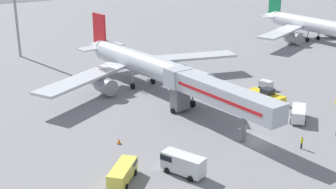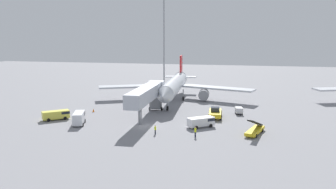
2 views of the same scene
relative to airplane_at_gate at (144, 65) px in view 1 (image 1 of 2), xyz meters
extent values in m
plane|color=gray|center=(0.35, -27.79, -4.11)|extent=(300.00, 300.00, 0.00)
cylinder|color=silver|center=(0.13, -1.43, 0.20)|extent=(6.46, 29.93, 3.89)
cone|color=silver|center=(1.57, -17.98, 0.20)|extent=(4.10, 3.84, 3.81)
cone|color=silver|center=(-1.41, 16.09, 0.49)|extent=(4.15, 5.77, 3.69)
cube|color=red|center=(-1.29, 14.72, 4.09)|extent=(0.73, 4.31, 6.22)
cube|color=silver|center=(1.07, 14.54, 0.69)|extent=(4.92, 3.52, 0.24)
cube|color=silver|center=(-3.58, 14.13, 0.69)|extent=(4.92, 3.52, 0.24)
cube|color=silver|center=(10.96, 2.48, -0.67)|extent=(20.32, 9.94, 0.44)
cube|color=silver|center=(-11.22, 0.54, -0.67)|extent=(19.71, 12.88, 0.44)
cylinder|color=gray|center=(7.69, 0.92, -2.33)|extent=(3.04, 3.79, 2.74)
cylinder|color=gray|center=(-7.74, -0.43, -2.33)|extent=(3.04, 3.79, 2.74)
cylinder|color=gray|center=(1.13, -12.98, -2.26)|extent=(0.28, 0.28, 2.59)
cylinder|color=black|center=(1.13, -12.98, -3.56)|extent=(0.44, 1.13, 1.10)
cylinder|color=gray|center=(2.20, 0.54, -2.26)|extent=(0.28, 0.28, 2.59)
cylinder|color=black|center=(2.20, 0.54, -3.56)|extent=(0.44, 1.13, 1.10)
cylinder|color=gray|center=(-2.26, 0.15, -2.26)|extent=(0.28, 0.28, 2.59)
cylinder|color=black|center=(-2.26, 0.15, -3.56)|extent=(0.44, 1.13, 1.10)
cube|color=#B2B7C1|center=(-1.14, -22.99, 1.25)|extent=(3.89, 19.40, 2.70)
cube|color=red|center=(-2.66, -23.06, 1.25)|extent=(0.79, 16.18, 0.44)
cube|color=#B2B7C1|center=(-1.61, -12.75, 1.25)|extent=(3.58, 2.96, 2.84)
cube|color=#232833|center=(-1.68, -11.46, 1.50)|extent=(3.31, 0.39, 0.90)
cube|color=slate|center=(-1.59, -13.35, -1.90)|extent=(2.63, 1.92, 3.61)
cylinder|color=black|center=(-3.01, -13.42, -3.71)|extent=(0.34, 0.81, 0.80)
cylinder|color=black|center=(-0.16, -13.29, -3.71)|extent=(0.34, 0.81, 0.80)
cylinder|color=slate|center=(-0.96, -26.84, -2.10)|extent=(0.70, 0.70, 4.01)
cube|color=yellow|center=(12.60, -17.50, -3.13)|extent=(3.04, 6.70, 0.85)
cube|color=#232833|center=(12.63, -17.82, -2.25)|extent=(1.90, 1.94, 0.90)
cylinder|color=black|center=(13.96, -19.50, -3.56)|extent=(0.49, 1.13, 1.10)
cylinder|color=black|center=(11.59, -19.70, -3.56)|extent=(0.49, 1.13, 1.10)
cylinder|color=black|center=(13.61, -15.29, -3.56)|extent=(0.49, 1.13, 1.10)
cylinder|color=black|center=(11.23, -15.49, -3.56)|extent=(0.49, 1.13, 1.10)
cube|color=#E5DB4C|center=(-19.06, -27.08, -3.02)|extent=(5.15, 4.96, 1.58)
cube|color=#1E232D|center=(-17.74, -25.86, -2.68)|extent=(2.52, 2.53, 0.51)
cylinder|color=black|center=(-18.46, -25.31, -3.77)|extent=(0.73, 0.71, 0.68)
cylinder|color=black|center=(-17.25, -26.62, -3.77)|extent=(0.73, 0.71, 0.68)
cylinder|color=black|center=(-20.87, -27.54, -3.77)|extent=(0.73, 0.71, 0.68)
cylinder|color=black|center=(-19.66, -28.85, -3.77)|extent=(0.73, 0.71, 0.68)
cube|color=white|center=(10.77, -25.93, -3.02)|extent=(5.16, 4.70, 1.60)
cube|color=#1E232D|center=(12.12, -24.84, -2.67)|extent=(2.49, 2.54, 0.51)
cylinder|color=black|center=(11.42, -24.22, -3.77)|extent=(0.75, 0.70, 0.68)
cylinder|color=black|center=(12.58, -25.65, -3.77)|extent=(0.75, 0.70, 0.68)
cylinder|color=black|center=(8.97, -26.21, -3.77)|extent=(0.75, 0.70, 0.68)
cylinder|color=black|center=(10.13, -27.64, -3.77)|extent=(0.75, 0.70, 0.68)
cube|color=silver|center=(-12.59, -29.47, -2.76)|extent=(3.50, 5.45, 2.10)
cube|color=#1E232D|center=(-13.20, -27.84, -2.30)|extent=(2.31, 2.18, 0.67)
cylinder|color=black|center=(-13.97, -28.29, -3.77)|extent=(0.54, 0.75, 0.68)
cylinder|color=black|center=(-12.32, -27.68, -3.77)|extent=(0.54, 0.75, 0.68)
cylinder|color=black|center=(-12.87, -31.27, -3.77)|extent=(0.54, 0.75, 0.68)
cylinder|color=black|center=(-11.22, -30.66, -3.77)|extent=(0.54, 0.75, 0.68)
cube|color=#38383D|center=(17.36, -12.95, -3.82)|extent=(1.87, 2.43, 0.22)
cube|color=silver|center=(17.36, -12.95, -3.14)|extent=(1.87, 2.43, 1.13)
cylinder|color=black|center=(16.54, -12.32, -3.93)|extent=(0.18, 0.38, 0.36)
cylinder|color=black|center=(17.89, -12.07, -3.93)|extent=(0.18, 0.38, 0.36)
cylinder|color=black|center=(16.82, -13.84, -3.93)|extent=(0.18, 0.38, 0.36)
cylinder|color=black|center=(18.17, -13.59, -3.93)|extent=(0.18, 0.38, 0.36)
cylinder|color=#1E2333|center=(3.70, -32.59, -3.71)|extent=(0.26, 0.26, 0.79)
cylinder|color=#D8EA19|center=(3.70, -32.59, -3.01)|extent=(0.34, 0.34, 0.62)
sphere|color=tan|center=(3.70, -32.59, -2.57)|extent=(0.21, 0.21, 0.21)
cube|color=black|center=(-14.88, -18.39, -4.09)|extent=(0.50, 0.50, 0.03)
cone|color=orange|center=(-14.88, -18.39, -3.71)|extent=(0.43, 0.43, 0.74)
cylinder|color=silver|center=(55.81, 6.43, 0.05)|extent=(4.21, 29.45, 3.59)
cone|color=silver|center=(56.18, 23.82, 0.32)|extent=(3.53, 5.48, 3.41)
cube|color=#147A47|center=(56.15, 22.47, 3.65)|extent=(0.45, 4.26, 5.75)
cube|color=silver|center=(58.30, 22.04, 0.50)|extent=(4.38, 3.18, 0.24)
cube|color=silver|center=(53.98, 22.13, 0.50)|extent=(4.38, 3.18, 0.24)
cube|color=silver|center=(45.19, 9.48, -0.75)|extent=(19.47, 10.80, 0.44)
cylinder|color=gray|center=(63.26, 7.85, -2.44)|extent=(2.88, 3.70, 2.80)
cylinder|color=gray|center=(48.43, 8.16, -2.44)|extent=(2.88, 3.70, 2.80)
cylinder|color=gray|center=(57.92, 8.15, -2.29)|extent=(0.28, 0.28, 2.53)
cylinder|color=black|center=(57.92, 8.15, -3.56)|extent=(0.37, 1.11, 1.10)
cylinder|color=gray|center=(53.78, 8.23, -2.29)|extent=(0.28, 0.28, 2.53)
cylinder|color=black|center=(53.78, 8.23, -3.56)|extent=(0.37, 1.11, 1.10)
camera|label=1|loc=(-39.50, -66.37, 21.39)|focal=48.41mm
camera|label=2|loc=(19.53, -88.66, 12.71)|focal=36.77mm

